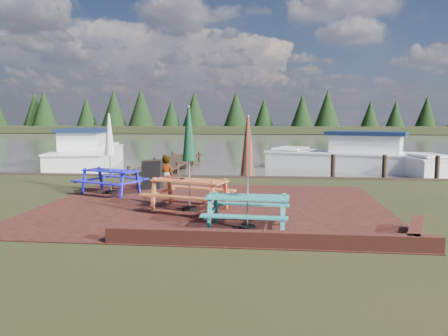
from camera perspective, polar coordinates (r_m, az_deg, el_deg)
ground at (r=10.66m, az=-2.22°, el=-6.09°), size 120.00×120.00×0.00m
paving at (r=11.63m, az=-1.49°, el=-4.99°), size 9.00×7.50×0.02m
brick_wall at (r=8.19m, az=10.39°, el=-8.96°), size 6.21×1.79×0.30m
water at (r=47.38m, az=4.41°, el=3.58°), size 120.00×60.00×0.02m
far_treeline at (r=76.32m, az=5.16°, el=7.09°), size 120.00×10.00×8.10m
picnic_table_teal at (r=9.03m, az=3.10°, el=-3.03°), size 1.78×1.60×2.36m
picnic_table_red at (r=10.95m, az=-4.56°, el=-0.92°), size 2.31×2.17×2.61m
picnic_table_blue at (r=13.87m, az=-14.64°, el=0.20°), size 2.22×2.12×2.45m
chalkboard at (r=14.47m, az=-9.36°, el=-0.85°), size 0.64×0.81×0.97m
jetty at (r=22.26m, az=-6.85°, el=0.70°), size 1.76×9.08×1.00m
boat_jetty at (r=23.97m, az=-17.35°, el=1.70°), size 4.19×8.11×2.24m
boat_near at (r=22.42m, az=16.17°, el=1.33°), size 8.19×5.20×2.09m
person at (r=17.12m, az=-7.61°, el=1.60°), size 0.67×0.46×1.79m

